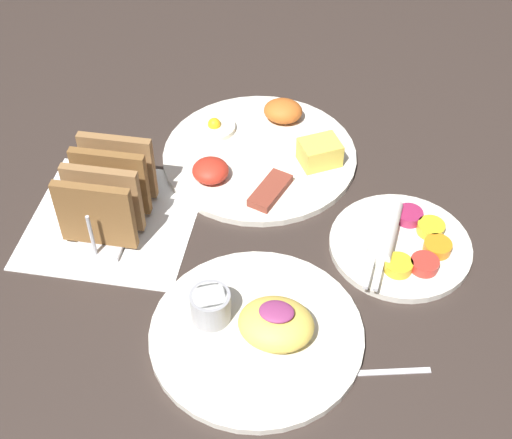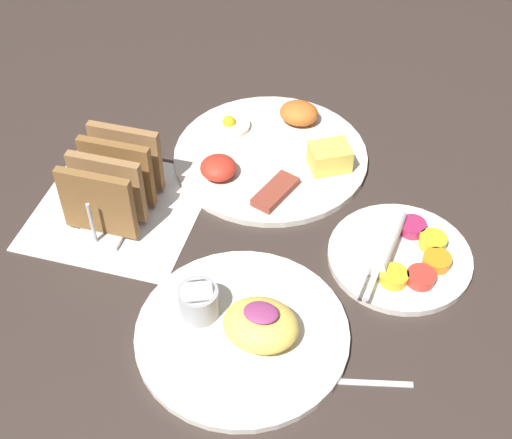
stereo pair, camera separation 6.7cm
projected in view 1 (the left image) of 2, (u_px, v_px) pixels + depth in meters
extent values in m
plane|color=#332823|center=(262.00, 253.00, 0.93)|extent=(3.00, 3.00, 0.00)
cube|color=white|center=(113.00, 219.00, 0.97)|extent=(0.22, 0.22, 0.00)
cylinder|color=silver|center=(260.00, 156.00, 1.06)|extent=(0.29, 0.29, 0.01)
cube|color=#E5C64C|center=(320.00, 152.00, 1.03)|extent=(0.07, 0.07, 0.04)
ellipsoid|color=#C66023|center=(283.00, 111.00, 1.10)|extent=(0.06, 0.05, 0.03)
cylinder|color=#F4EACC|center=(214.00, 127.00, 1.09)|extent=(0.06, 0.06, 0.01)
sphere|color=yellow|center=(214.00, 124.00, 1.08)|extent=(0.02, 0.02, 0.02)
ellipsoid|color=red|center=(210.00, 170.00, 1.00)|extent=(0.05, 0.05, 0.03)
cube|color=brown|center=(270.00, 191.00, 0.99)|extent=(0.06, 0.08, 0.01)
cylinder|color=silver|center=(400.00, 246.00, 0.93)|extent=(0.18, 0.18, 0.01)
cylinder|color=gold|center=(398.00, 266.00, 0.89)|extent=(0.04, 0.04, 0.01)
cylinder|color=red|center=(424.00, 263.00, 0.89)|extent=(0.04, 0.04, 0.01)
cylinder|color=orange|center=(437.00, 247.00, 0.91)|extent=(0.04, 0.04, 0.01)
cylinder|color=gold|center=(431.00, 228.00, 0.93)|extent=(0.04, 0.04, 0.01)
cylinder|color=#99234C|center=(409.00, 216.00, 0.95)|extent=(0.04, 0.04, 0.01)
cylinder|color=white|center=(385.00, 231.00, 0.92)|extent=(0.04, 0.10, 0.03)
cube|color=silver|center=(379.00, 275.00, 0.87)|extent=(0.01, 0.05, 0.00)
cube|color=silver|center=(369.00, 273.00, 0.87)|extent=(0.01, 0.05, 0.00)
cylinder|color=silver|center=(257.00, 334.00, 0.83)|extent=(0.25, 0.25, 0.01)
ellipsoid|color=#EAC651|center=(276.00, 324.00, 0.81)|extent=(0.09, 0.08, 0.04)
ellipsoid|color=#8C3366|center=(277.00, 312.00, 0.79)|extent=(0.04, 0.03, 0.01)
cylinder|color=#99999E|center=(211.00, 306.00, 0.83)|extent=(0.05, 0.05, 0.04)
cylinder|color=white|center=(210.00, 297.00, 0.82)|extent=(0.04, 0.04, 0.01)
cube|color=#B7B7BC|center=(113.00, 217.00, 0.96)|extent=(0.06, 0.15, 0.01)
cube|color=brown|center=(95.00, 215.00, 0.89)|extent=(0.10, 0.01, 0.10)
cube|color=olive|center=(103.00, 198.00, 0.92)|extent=(0.10, 0.01, 0.10)
cube|color=brown|center=(111.00, 181.00, 0.94)|extent=(0.10, 0.01, 0.10)
cube|color=olive|center=(118.00, 165.00, 0.96)|extent=(0.10, 0.01, 0.10)
cylinder|color=#B7B7BC|center=(92.00, 235.00, 0.89)|extent=(0.01, 0.01, 0.07)
cylinder|color=#B7B7BC|center=(124.00, 163.00, 0.99)|extent=(0.01, 0.01, 0.07)
cube|color=silver|center=(382.00, 371.00, 0.80)|extent=(0.11, 0.03, 0.00)
ellipsoid|color=silver|center=(325.00, 373.00, 0.79)|extent=(0.02, 0.02, 0.01)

